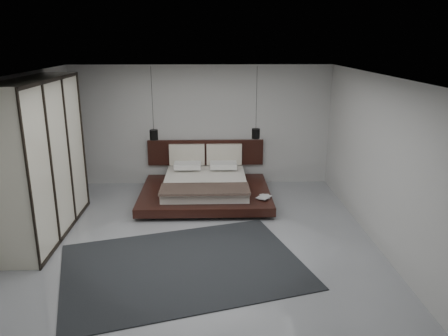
{
  "coord_description": "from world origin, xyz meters",
  "views": [
    {
      "loc": [
        0.22,
        -7.06,
        3.35
      ],
      "look_at": [
        0.47,
        1.2,
        0.9
      ],
      "focal_mm": 35.0,
      "sensor_mm": 36.0,
      "label": 1
    }
  ],
  "objects_px": {
    "lattice_screen": "(67,136)",
    "bed": "(205,186)",
    "pendant_right": "(256,133)",
    "wardrobe": "(42,159)",
    "rug": "(183,266)",
    "pendant_left": "(154,134)"
  },
  "relations": [
    {
      "from": "pendant_left",
      "to": "pendant_right",
      "type": "height_order",
      "value": "same"
    },
    {
      "from": "pendant_right",
      "to": "rug",
      "type": "height_order",
      "value": "pendant_right"
    },
    {
      "from": "lattice_screen",
      "to": "rug",
      "type": "xyz_separation_m",
      "value": [
        2.73,
        -3.51,
        -1.29
      ]
    },
    {
      "from": "pendant_left",
      "to": "pendant_right",
      "type": "relative_size",
      "value": 1.01
    },
    {
      "from": "lattice_screen",
      "to": "bed",
      "type": "height_order",
      "value": "lattice_screen"
    },
    {
      "from": "bed",
      "to": "pendant_left",
      "type": "relative_size",
      "value": 1.73
    },
    {
      "from": "lattice_screen",
      "to": "pendant_left",
      "type": "distance_m",
      "value": 1.92
    },
    {
      "from": "bed",
      "to": "rug",
      "type": "height_order",
      "value": "bed"
    },
    {
      "from": "bed",
      "to": "lattice_screen",
      "type": "bearing_deg",
      "value": 169.91
    },
    {
      "from": "bed",
      "to": "wardrobe",
      "type": "xyz_separation_m",
      "value": [
        -2.78,
        -1.65,
        1.08
      ]
    },
    {
      "from": "pendant_left",
      "to": "wardrobe",
      "type": "height_order",
      "value": "pendant_left"
    },
    {
      "from": "lattice_screen",
      "to": "pendant_left",
      "type": "height_order",
      "value": "pendant_left"
    },
    {
      "from": "bed",
      "to": "pendant_right",
      "type": "xyz_separation_m",
      "value": [
        1.12,
        0.42,
        1.07
      ]
    },
    {
      "from": "pendant_right",
      "to": "wardrobe",
      "type": "bearing_deg",
      "value": -152.05
    },
    {
      "from": "pendant_right",
      "to": "rug",
      "type": "bearing_deg",
      "value": -112.87
    },
    {
      "from": "lattice_screen",
      "to": "rug",
      "type": "height_order",
      "value": "lattice_screen"
    },
    {
      "from": "lattice_screen",
      "to": "bed",
      "type": "distance_m",
      "value": 3.25
    },
    {
      "from": "pendant_left",
      "to": "bed",
      "type": "bearing_deg",
      "value": -20.77
    },
    {
      "from": "lattice_screen",
      "to": "wardrobe",
      "type": "distance_m",
      "value": 2.2
    },
    {
      "from": "lattice_screen",
      "to": "bed",
      "type": "relative_size",
      "value": 0.95
    },
    {
      "from": "bed",
      "to": "rug",
      "type": "xyz_separation_m",
      "value": [
        -0.31,
        -2.97,
        -0.28
      ]
    },
    {
      "from": "pendant_right",
      "to": "wardrobe",
      "type": "xyz_separation_m",
      "value": [
        -3.9,
        -2.07,
        0.01
      ]
    }
  ]
}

